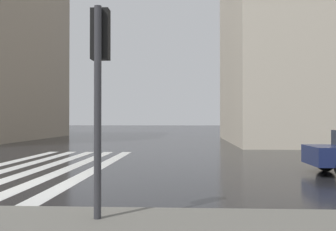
{
  "coord_description": "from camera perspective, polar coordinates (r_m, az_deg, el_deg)",
  "views": [
    {
      "loc": [
        -9.93,
        -4.02,
        1.75
      ],
      "look_at": [
        4.06,
        -3.31,
        1.91
      ],
      "focal_mm": 40.7,
      "sensor_mm": 36.0,
      "label": 1
    }
  ],
  "objects": [
    {
      "name": "traffic_signal_post",
      "position": [
        6.45,
        -10.23,
        7.31
      ],
      "size": [
        0.44,
        0.3,
        3.45
      ],
      "color": "#333338",
      "rests_on": "sidewalk_pavement"
    },
    {
      "name": "zebra_crossing",
      "position": [
        14.99,
        -17.8,
        -7.3
      ],
      "size": [
        13.0,
        4.5,
        0.01
      ],
      "color": "silver",
      "rests_on": "ground_plane"
    },
    {
      "name": "ground_plane",
      "position": [
        10.85,
        -19.18,
        -9.89
      ],
      "size": [
        220.0,
        220.0,
        0.0
      ],
      "primitive_type": "plane",
      "color": "black"
    }
  ]
}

